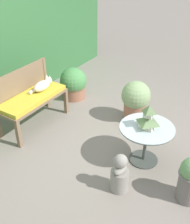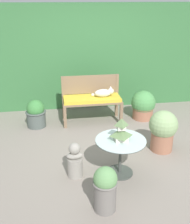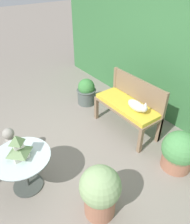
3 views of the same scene
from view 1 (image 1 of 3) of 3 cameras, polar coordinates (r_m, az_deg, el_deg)
The scene contains 9 objects.
ground at distance 4.37m, azimuth 0.73°, elevation -6.33°, with size 30.00×30.00×0.00m, color gray.
garden_bench at distance 4.65m, azimuth -12.56°, elevation 2.40°, with size 1.22×0.50×0.55m.
bench_backrest at distance 4.71m, azimuth -14.91°, elevation 5.34°, with size 1.22×0.06×0.95m.
cat at distance 4.72m, azimuth -10.58°, elevation 5.40°, with size 0.45×0.19×0.22m.
patio_table at distance 3.85m, azimuth 10.39°, elevation -4.51°, with size 0.74×0.74×0.57m.
pagoda_birdhouse at distance 3.70m, azimuth 10.77°, elevation -1.23°, with size 0.25×0.25×0.34m.
garden_bust at distance 3.52m, azimuth 5.05°, elevation -12.55°, with size 0.25×0.23×0.54m.
potted_plant_bench_left at distance 5.48m, azimuth -4.41°, elevation 5.73°, with size 0.52×0.52×0.62m.
potted_plant_path_edge at distance 4.75m, azimuth 8.23°, elevation 2.38°, with size 0.49×0.49×0.72m.
Camera 1 is at (-2.93, -1.78, 2.70)m, focal length 45.00 mm.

